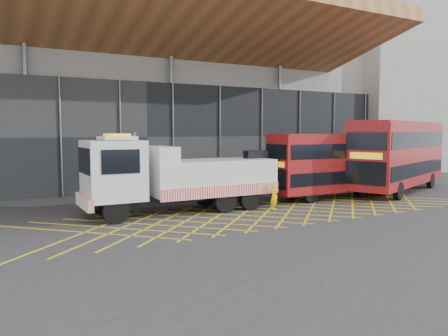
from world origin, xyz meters
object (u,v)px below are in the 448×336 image
worker (274,197)px  bus_towed (340,162)px  bus_second (399,153)px  recovery_truck (176,176)px

worker → bus_towed: bearing=-78.6°
bus_towed → worker: bearing=-164.4°
bus_towed → bus_second: size_ratio=0.83×
bus_towed → worker: (-6.65, -1.75, -1.62)m
bus_towed → worker: 7.07m
recovery_truck → bus_towed: bearing=0.0°
recovery_truck → bus_second: 17.49m
bus_towed → bus_second: bearing=-0.1°
recovery_truck → bus_towed: size_ratio=1.19×
recovery_truck → bus_towed: (11.84, 0.00, 0.34)m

